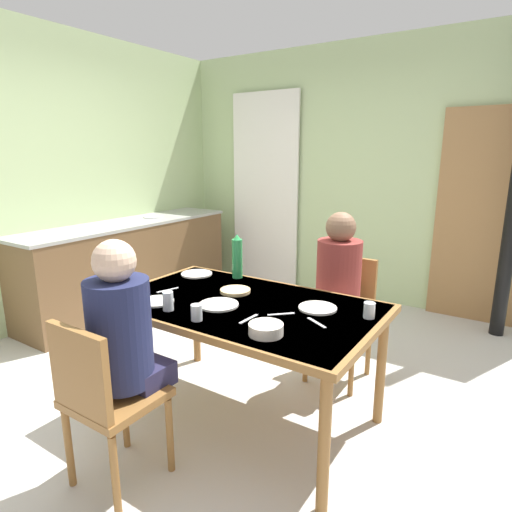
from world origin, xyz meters
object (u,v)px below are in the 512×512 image
object	(u,v)px
kitchen_counter	(130,264)
dining_table	(242,313)
person_far_diner	(338,277)
serving_bowl_center	(266,329)
chair_far_diner	(343,310)
person_near_diner	(122,329)
water_bottle_green_near	(237,257)
chair_near_diner	(103,396)

from	to	relation	value
kitchen_counter	dining_table	world-z (taller)	kitchen_counter
dining_table	person_far_diner	world-z (taller)	person_far_diner
kitchen_counter	dining_table	bearing A→B (deg)	-25.01
person_far_diner	kitchen_counter	bearing A→B (deg)	-7.15
dining_table	serving_bowl_center	size ratio (longest dim) A/B	9.29
chair_far_diner	person_near_diner	size ratio (longest dim) A/B	1.13
dining_table	kitchen_counter	bearing A→B (deg)	154.99
person_near_diner	person_far_diner	world-z (taller)	same
chair_far_diner	water_bottle_green_near	size ratio (longest dim) A/B	2.82
person_near_diner	chair_far_diner	bearing A→B (deg)	71.14
person_near_diner	serving_bowl_center	distance (m)	0.69
dining_table	person_far_diner	xyz separation A→B (m)	(0.31, 0.69, 0.10)
person_far_diner	chair_near_diner	bearing A→B (deg)	71.14
water_bottle_green_near	serving_bowl_center	world-z (taller)	water_bottle_green_near
chair_near_diner	person_near_diner	world-z (taller)	person_near_diner
water_bottle_green_near	serving_bowl_center	bearing A→B (deg)	-46.30
kitchen_counter	person_near_diner	xyz separation A→B (m)	(1.93, -1.69, 0.33)
chair_far_diner	person_far_diner	bearing A→B (deg)	90.00
person_far_diner	serving_bowl_center	size ratio (longest dim) A/B	4.53
person_far_diner	person_near_diner	bearing A→B (deg)	69.43
person_near_diner	serving_bowl_center	size ratio (longest dim) A/B	4.53
chair_far_diner	person_far_diner	size ratio (longest dim) A/B	1.13
chair_near_diner	water_bottle_green_near	bearing A→B (deg)	95.01
chair_far_diner	water_bottle_green_near	distance (m)	0.85
kitchen_counter	chair_far_diner	xyz separation A→B (m)	(2.45, -0.17, 0.05)
serving_bowl_center	person_near_diner	bearing A→B (deg)	-145.34
chair_near_diner	chair_far_diner	distance (m)	1.73
person_far_diner	water_bottle_green_near	world-z (taller)	person_far_diner
kitchen_counter	chair_near_diner	bearing A→B (deg)	-43.46
person_far_diner	serving_bowl_center	distance (m)	0.99
kitchen_counter	chair_far_diner	size ratio (longest dim) A/B	2.78
person_near_diner	kitchen_counter	bearing A→B (deg)	138.76
serving_bowl_center	chair_near_diner	bearing A→B (deg)	-136.98
chair_near_diner	person_far_diner	bearing A→B (deg)	71.14
dining_table	chair_far_diner	bearing A→B (deg)	69.71
person_near_diner	water_bottle_green_near	distance (m)	1.10
person_near_diner	person_far_diner	xyz separation A→B (m)	(0.52, 1.38, 0.00)
chair_far_diner	serving_bowl_center	distance (m)	1.16
chair_near_diner	serving_bowl_center	size ratio (longest dim) A/B	5.12
kitchen_counter	person_near_diner	distance (m)	2.58
chair_near_diner	water_bottle_green_near	world-z (taller)	water_bottle_green_near
dining_table	chair_far_diner	xyz separation A→B (m)	(0.31, 0.83, -0.18)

